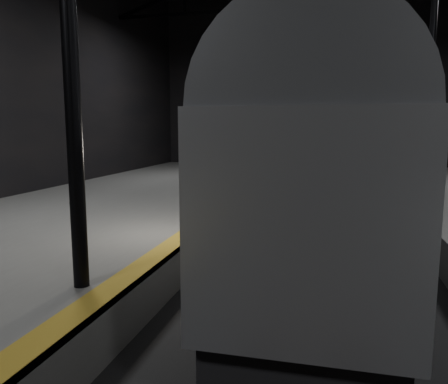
% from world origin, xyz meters
% --- Properties ---
extents(ground, '(44.00, 44.00, 0.00)m').
position_xyz_m(ground, '(0.00, 0.00, 0.00)').
color(ground, black).
rests_on(ground, ground).
extents(platform_left, '(9.00, 43.80, 1.00)m').
position_xyz_m(platform_left, '(-7.50, 0.00, 0.50)').
color(platform_left, '#555552').
rests_on(platform_left, ground).
extents(tactile_strip, '(0.50, 43.80, 0.01)m').
position_xyz_m(tactile_strip, '(-3.25, 0.00, 1.00)').
color(tactile_strip, olive).
rests_on(tactile_strip, platform_left).
extents(track, '(2.40, 43.00, 0.24)m').
position_xyz_m(track, '(0.00, 0.00, 0.07)').
color(track, '#3F3328').
rests_on(track, ground).
extents(train, '(2.91, 19.40, 5.19)m').
position_xyz_m(train, '(-0.00, 4.03, 2.89)').
color(train, '#AAADB2').
rests_on(train, ground).
extents(woman, '(0.72, 0.56, 1.76)m').
position_xyz_m(woman, '(-3.80, 2.70, 1.88)').
color(woman, tan).
rests_on(woman, platform_left).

